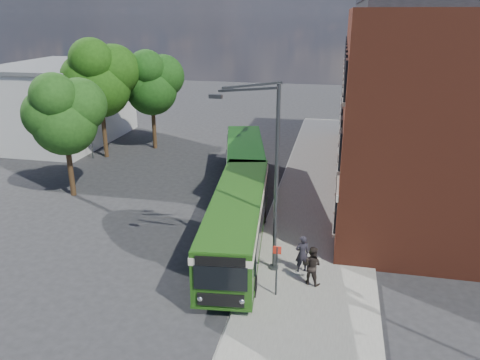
# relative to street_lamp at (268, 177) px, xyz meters

# --- Properties ---
(ground) EXTENTS (120.00, 120.00, 0.00)m
(ground) POSITION_rel_street_lamp_xyz_m (-4.84, 2.00, -4.79)
(ground) COLOR #262628
(ground) RESTS_ON ground
(pavement) EXTENTS (6.00, 48.00, 0.15)m
(pavement) POSITION_rel_street_lamp_xyz_m (2.16, 10.00, -4.72)
(pavement) COLOR gray
(pavement) RESTS_ON ground
(kerb_line) EXTENTS (0.12, 48.00, 0.01)m
(kerb_line) POSITION_rel_street_lamp_xyz_m (-0.89, 10.00, -4.79)
(kerb_line) COLOR beige
(kerb_line) RESTS_ON ground
(brick_office) EXTENTS (12.10, 26.00, 14.20)m
(brick_office) POSITION_rel_street_lamp_xyz_m (9.16, 14.00, 2.18)
(brick_office) COLOR maroon
(brick_office) RESTS_ON ground
(white_building) EXTENTS (9.40, 13.40, 7.30)m
(white_building) POSITION_rel_street_lamp_xyz_m (-22.84, 20.00, -1.13)
(white_building) COLOR silver
(white_building) RESTS_ON ground
(flagpole) EXTENTS (0.95, 0.10, 9.00)m
(flagpole) POSITION_rel_street_lamp_xyz_m (-17.29, 15.00, 0.15)
(flagpole) COLOR #383B3D
(flagpole) RESTS_ON ground
(street_lamp) EXTENTS (2.96, 2.38, 9.00)m
(street_lamp) POSITION_rel_street_lamp_xyz_m (0.00, 0.00, 0.00)
(street_lamp) COLOR #383B3D
(street_lamp) RESTS_ON ground
(bus_stop_sign) EXTENTS (0.35, 0.08, 2.52)m
(bus_stop_sign) POSITION_rel_street_lamp_xyz_m (0.76, -2.20, -3.28)
(bus_stop_sign) COLOR #383B3D
(bus_stop_sign) RESTS_ON ground
(bus_front) EXTENTS (3.85, 12.65, 3.02)m
(bus_front) POSITION_rel_street_lamp_xyz_m (-1.85, 1.91, -2.96)
(bus_front) COLOR #225013
(bus_front) RESTS_ON ground
(bus_rear) EXTENTS (4.69, 10.19, 3.02)m
(bus_rear) POSITION_rel_street_lamp_xyz_m (-3.54, 12.15, -2.96)
(bus_rear) COLOR #185B13
(bus_rear) RESTS_ON ground
(pedestrian_a) EXTENTS (0.80, 0.68, 1.86)m
(pedestrian_a) POSITION_rel_street_lamp_xyz_m (1.68, 0.03, -3.71)
(pedestrian_a) COLOR black
(pedestrian_a) RESTS_ON pavement
(pedestrian_b) EXTENTS (1.07, 0.94, 1.84)m
(pedestrian_b) POSITION_rel_street_lamp_xyz_m (2.20, -0.94, -3.72)
(pedestrian_b) COLOR black
(pedestrian_b) RESTS_ON pavement
(tree_left) EXTENTS (4.95, 4.70, 8.36)m
(tree_left) POSITION_rel_street_lamp_xyz_m (-14.39, 6.95, 0.88)
(tree_left) COLOR #342213
(tree_left) RESTS_ON ground
(tree_mid) EXTENTS (5.90, 5.61, 9.96)m
(tree_mid) POSITION_rel_street_lamp_xyz_m (-16.36, 15.65, 1.97)
(tree_mid) COLOR #342213
(tree_mid) RESTS_ON ground
(tree_right) EXTENTS (5.24, 4.98, 8.84)m
(tree_right) POSITION_rel_street_lamp_xyz_m (-13.29, 19.09, 1.21)
(tree_right) COLOR #342213
(tree_right) RESTS_ON ground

